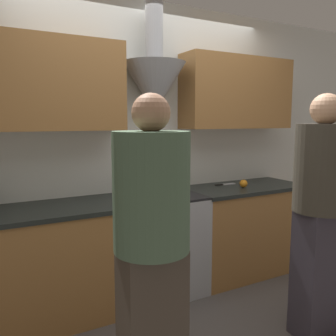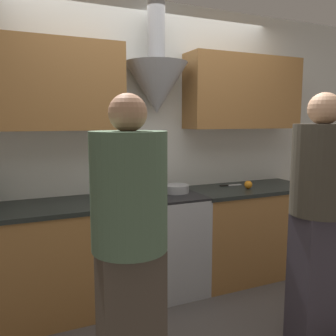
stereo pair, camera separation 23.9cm
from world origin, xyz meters
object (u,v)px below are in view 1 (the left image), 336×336
Objects in this scene: person_foreground_left at (152,251)px; person_foreground_right at (321,207)px; orange_fruit at (243,184)px; stove_range at (163,243)px; mixing_bowl at (175,189)px; stock_pot at (148,189)px.

person_foreground_right is at bearing 5.28° from person_foreground_left.
person_foreground_left is (-1.56, -1.16, -0.01)m from orange_fruit.
orange_fruit is 1.94m from person_foreground_left.
orange_fruit is at bearing 79.24° from person_foreground_right.
stove_range is 3.88× the size of mixing_bowl.
person_foreground_right is (0.51, -1.14, 0.02)m from mixing_bowl.
person_foreground_right reaches higher than mixing_bowl.
mixing_bowl is 0.14× the size of person_foreground_left.
person_foreground_right is at bearing -59.14° from stove_range.
mixing_bowl is (0.29, 0.05, -0.03)m from stock_pot.
person_foreground_left is at bearing -143.37° from orange_fruit.
stove_range is at bearing 120.86° from person_foreground_right.
mixing_bowl is 2.95× the size of orange_fruit.
stock_pot is at bearing 65.45° from person_foreground_left.
orange_fruit is at bearing -3.60° from stock_pot.
person_foreground_left is 0.97× the size of person_foreground_right.
orange_fruit is (0.86, -0.07, 0.48)m from stove_range.
stove_range is 1.38m from person_foreground_right.
stock_pot is (-0.15, -0.01, 0.50)m from stove_range.
person_foreground_right reaches higher than stove_range.
orange_fruit reaches higher than stove_range.
orange_fruit is at bearing -4.63° from stove_range.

